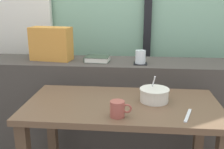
{
  "coord_description": "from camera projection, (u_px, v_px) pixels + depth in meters",
  "views": [
    {
      "loc": [
        0.13,
        -1.48,
        1.3
      ],
      "look_at": [
        -0.03,
        0.3,
        0.79
      ],
      "focal_mm": 42.76,
      "sensor_mm": 36.0,
      "label": 1
    }
  ],
  "objects": [
    {
      "name": "dark_console_ledge",
      "position": [
        119.0,
        110.0,
        2.2
      ],
      "size": [
        2.8,
        0.4,
        0.83
      ],
      "primitive_type": "cube",
      "color": "#423D38",
      "rests_on": "ground"
    },
    {
      "name": "ceramic_mug",
      "position": [
        118.0,
        109.0,
        1.37
      ],
      "size": [
        0.11,
        0.08,
        0.08
      ],
      "color": "#9E4C42",
      "rests_on": "breakfast_table"
    },
    {
      "name": "coaster_square",
      "position": [
        140.0,
        64.0,
        2.0
      ],
      "size": [
        0.1,
        0.1,
        0.0
      ],
      "primitive_type": "cube",
      "color": "black",
      "rests_on": "dark_console_ledge"
    },
    {
      "name": "throw_pillow",
      "position": [
        51.0,
        44.0,
        2.1
      ],
      "size": [
        0.34,
        0.18,
        0.26
      ],
      "primitive_type": "cube",
      "rotation": [
        0.0,
        0.0,
        -0.14
      ],
      "color": "#D18938",
      "rests_on": "dark_console_ledge"
    },
    {
      "name": "juice_glass",
      "position": [
        140.0,
        57.0,
        1.99
      ],
      "size": [
        0.08,
        0.08,
        0.1
      ],
      "color": "white",
      "rests_on": "coaster_square"
    },
    {
      "name": "fork_utensil",
      "position": [
        188.0,
        115.0,
        1.38
      ],
      "size": [
        0.07,
        0.17,
        0.01
      ],
      "primitive_type": "cube",
      "rotation": [
        0.0,
        0.0,
        -0.32
      ],
      "color": "silver",
      "rests_on": "breakfast_table"
    },
    {
      "name": "curtain_left_panel",
      "position": [
        22.0,
        5.0,
        2.52
      ],
      "size": [
        0.56,
        0.06,
        2.5
      ],
      "primitive_type": "cube",
      "color": "silver",
      "rests_on": "ground"
    },
    {
      "name": "soup_bowl",
      "position": [
        154.0,
        95.0,
        1.57
      ],
      "size": [
        0.17,
        0.17,
        0.16
      ],
      "color": "silver",
      "rests_on": "breakfast_table"
    },
    {
      "name": "breakfast_table",
      "position": [
        122.0,
        122.0,
        1.59
      ],
      "size": [
        1.13,
        0.57,
        0.72
      ],
      "color": "brown",
      "rests_on": "ground"
    },
    {
      "name": "closed_book",
      "position": [
        97.0,
        59.0,
        2.08
      ],
      "size": [
        0.19,
        0.16,
        0.04
      ],
      "color": "#334233",
      "rests_on": "dark_console_ledge"
    }
  ]
}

